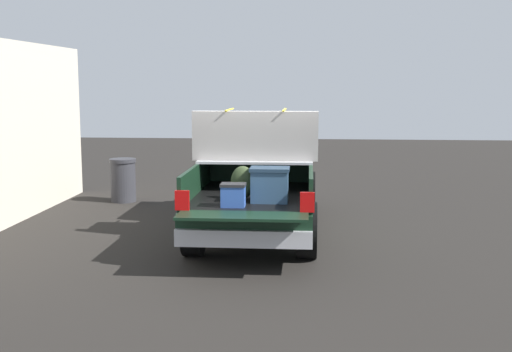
% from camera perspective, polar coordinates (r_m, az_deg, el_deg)
% --- Properties ---
extents(ground_plane, '(40.00, 40.00, 0.00)m').
position_cam_1_polar(ground_plane, '(11.83, 0.24, -4.87)').
color(ground_plane, black).
extents(pickup_truck, '(6.05, 2.09, 2.23)m').
position_cam_1_polar(pickup_truck, '(12.02, 0.39, 0.16)').
color(pickup_truck, black).
rests_on(pickup_truck, ground_plane).
extents(trash_can, '(0.60, 0.60, 0.98)m').
position_cam_1_polar(trash_can, '(15.00, -11.60, -0.34)').
color(trash_can, '#2D2D33').
rests_on(trash_can, ground_plane).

